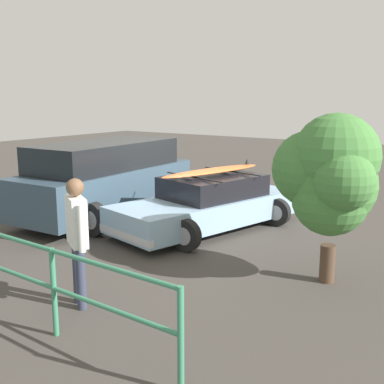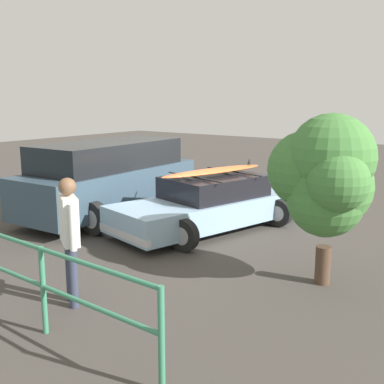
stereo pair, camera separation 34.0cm
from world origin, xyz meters
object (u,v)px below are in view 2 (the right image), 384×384
sedan_car (210,204)px  person_bystander (69,230)px  suv_car (109,178)px  bush_near_left (324,177)px

sedan_car → person_bystander: size_ratio=2.59×
suv_car → person_bystander: (-3.40, 4.02, 0.16)m
suv_car → person_bystander: 5.27m
sedan_car → bush_near_left: bearing=153.8°
bush_near_left → suv_car: bearing=-10.9°
sedan_car → bush_near_left: (-3.21, 1.58, 1.14)m
sedan_car → bush_near_left: bush_near_left is taller
suv_car → sedan_car: bearing=-171.0°
sedan_car → bush_near_left: size_ratio=1.77×
suv_car → bush_near_left: 6.09m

